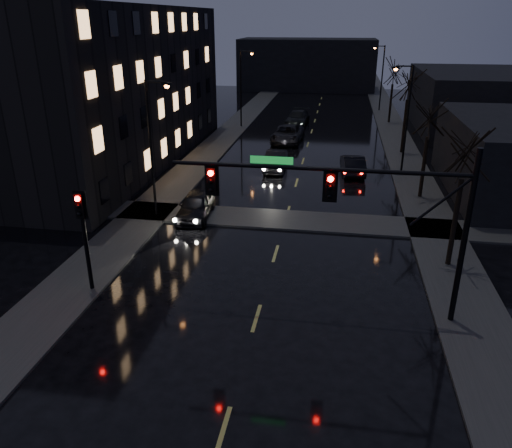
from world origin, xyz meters
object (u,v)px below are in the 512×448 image
at_px(oncoming_car_c, 288,134).
at_px(lead_car, 353,164).
at_px(oncoming_car_b, 276,161).
at_px(oncoming_car_a, 196,206).
at_px(oncoming_car_d, 297,118).

distance_m(oncoming_car_c, lead_car, 11.38).
height_order(oncoming_car_b, lead_car, lead_car).
relative_size(oncoming_car_b, lead_car, 0.99).
bearing_deg(oncoming_car_b, lead_car, -1.94).
bearing_deg(oncoming_car_a, oncoming_car_b, 68.85).
distance_m(oncoming_car_a, oncoming_car_d, 29.11).
bearing_deg(oncoming_car_a, lead_car, 45.21).
distance_m(oncoming_car_d, lead_car, 19.05).
distance_m(oncoming_car_a, oncoming_car_c, 20.67).
relative_size(oncoming_car_a, lead_car, 0.98).
height_order(oncoming_car_b, oncoming_car_c, oncoming_car_c).
bearing_deg(oncoming_car_b, oncoming_car_a, -108.46).
relative_size(oncoming_car_c, lead_car, 1.28).
distance_m(oncoming_car_b, lead_car, 5.97).
distance_m(oncoming_car_b, oncoming_car_c, 9.55).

